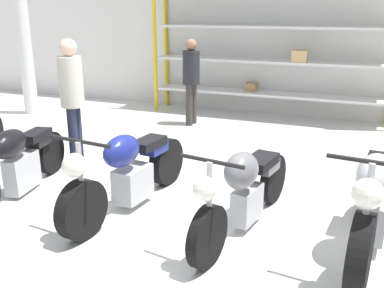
{
  "coord_description": "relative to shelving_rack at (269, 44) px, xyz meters",
  "views": [
    {
      "loc": [
        1.68,
        -3.8,
        2.12
      ],
      "look_at": [
        0.0,
        0.4,
        0.7
      ],
      "focal_mm": 40.0,
      "sensor_mm": 36.0,
      "label": 1
    }
  ],
  "objects": [
    {
      "name": "ground_plane",
      "position": [
        0.12,
        -4.8,
        -1.47
      ],
      "size": [
        30.0,
        30.0,
        0.0
      ],
      "primitive_type": "plane",
      "color": "silver"
    },
    {
      "name": "person_browsing",
      "position": [
        -1.2,
        -1.14,
        -0.53
      ],
      "size": [
        0.34,
        0.34,
        1.61
      ],
      "rotation": [
        0.0,
        0.0,
        3.07
      ],
      "color": "#38332D",
      "rests_on": "ground_plane"
    },
    {
      "name": "back_wall",
      "position": [
        0.12,
        0.36,
        0.33
      ],
      "size": [
        30.0,
        0.08,
        3.6
      ],
      "color": "silver",
      "rests_on": "ground_plane"
    },
    {
      "name": "shelving_rack",
      "position": [
        0.0,
        0.0,
        0.0
      ],
      "size": [
        4.77,
        0.63,
        2.89
      ],
      "color": "gold",
      "rests_on": "ground_plane"
    },
    {
      "name": "motorcycle_blue",
      "position": [
        -0.47,
        -4.81,
        -1.04
      ],
      "size": [
        0.68,
        2.15,
        0.99
      ],
      "rotation": [
        0.0,
        0.0,
        -1.68
      ],
      "color": "black",
      "rests_on": "ground_plane"
    },
    {
      "name": "support_pillar",
      "position": [
        -4.73,
        -1.54,
        0.33
      ],
      "size": [
        0.28,
        0.28,
        3.6
      ],
      "color": "silver",
      "rests_on": "ground_plane"
    },
    {
      "name": "motorcycle_grey",
      "position": [
        0.84,
        -4.83,
        -1.02
      ],
      "size": [
        0.63,
        2.08,
        0.96
      ],
      "rotation": [
        0.0,
        0.0,
        -1.74
      ],
      "color": "black",
      "rests_on": "ground_plane"
    },
    {
      "name": "motorcycle_black",
      "position": [
        -1.86,
        -4.97,
        -1.04
      ],
      "size": [
        0.65,
        2.01,
        0.95
      ],
      "rotation": [
        0.0,
        0.0,
        -1.39
      ],
      "color": "black",
      "rests_on": "ground_plane"
    },
    {
      "name": "person_near_rack",
      "position": [
        -1.85,
        -3.88,
        -0.43
      ],
      "size": [
        0.4,
        0.4,
        1.77
      ],
      "rotation": [
        0.0,
        0.0,
        3.45
      ],
      "color": "#1E2338",
      "rests_on": "ground_plane"
    },
    {
      "name": "motorcycle_silver",
      "position": [
        2.0,
        -4.78,
        -0.99
      ],
      "size": [
        0.66,
        2.02,
        1.07
      ],
      "rotation": [
        0.0,
        0.0,
        -1.68
      ],
      "color": "black",
      "rests_on": "ground_plane"
    }
  ]
}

